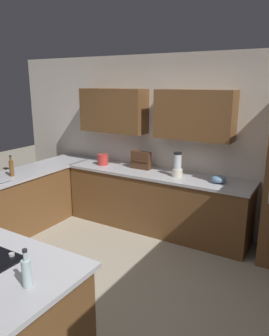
% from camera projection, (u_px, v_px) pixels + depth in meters
% --- Properties ---
extents(ground_plane, '(14.00, 14.00, 0.00)m').
position_uv_depth(ground_plane, '(90.00, 289.00, 3.55)').
color(ground_plane, '#9E937F').
extents(wall_back, '(6.00, 0.44, 2.60)m').
position_uv_depth(wall_back, '(168.00, 135.00, 4.91)').
color(wall_back, silver).
rests_on(wall_back, ground).
extents(lower_cabinets_back, '(2.80, 0.60, 0.86)m').
position_uv_depth(lower_cabinets_back, '(155.00, 202.00, 4.91)').
color(lower_cabinets_back, brown).
rests_on(lower_cabinets_back, ground).
extents(countertop_back, '(2.84, 0.64, 0.04)m').
position_uv_depth(countertop_back, '(156.00, 174.00, 4.80)').
color(countertop_back, '#B2B2B7').
rests_on(countertop_back, lower_cabinets_back).
extents(lower_cabinets_side, '(0.60, 2.90, 0.86)m').
position_uv_depth(lower_cabinets_side, '(16.00, 205.00, 4.80)').
color(lower_cabinets_side, brown).
rests_on(lower_cabinets_side, ground).
extents(countertop_side, '(0.64, 2.94, 0.04)m').
position_uv_depth(countertop_side, '(13.00, 176.00, 4.68)').
color(countertop_side, '#B2B2B7').
rests_on(countertop_side, lower_cabinets_side).
extents(blender, '(0.15, 0.15, 0.35)m').
position_uv_depth(blender, '(177.00, 166.00, 4.56)').
color(blender, beige).
rests_on(blender, countertop_back).
extents(mixing_bowl, '(0.20, 0.20, 0.11)m').
position_uv_depth(mixing_bowl, '(219.00, 179.00, 4.29)').
color(mixing_bowl, '#668CB2').
rests_on(mixing_bowl, countertop_back).
extents(spice_rack, '(0.31, 0.11, 0.27)m').
position_uv_depth(spice_rack, '(141.00, 160.00, 4.97)').
color(spice_rack, '#472B19').
rests_on(spice_rack, countertop_back).
extents(kettle, '(0.18, 0.18, 0.17)m').
position_uv_depth(kettle, '(103.00, 160.00, 5.22)').
color(kettle, red).
rests_on(kettle, countertop_back).
extents(dish_soap_bottle, '(0.06, 0.06, 0.30)m').
position_uv_depth(dish_soap_bottle, '(11.00, 168.00, 4.58)').
color(dish_soap_bottle, brown).
rests_on(dish_soap_bottle, countertop_side).
extents(second_bottle, '(0.06, 0.06, 0.27)m').
position_uv_depth(second_bottle, '(27.00, 272.00, 2.10)').
color(second_bottle, silver).
rests_on(second_bottle, island_top).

